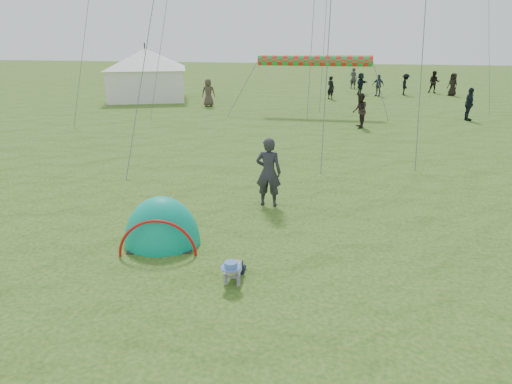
% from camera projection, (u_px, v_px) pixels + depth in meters
% --- Properties ---
extents(ground, '(140.00, 140.00, 0.00)m').
position_uv_depth(ground, '(279.00, 305.00, 8.17)').
color(ground, '#1E4D12').
extents(crawling_toddler, '(0.50, 0.71, 0.54)m').
position_uv_depth(crawling_toddler, '(233.00, 269.00, 8.85)').
color(crawling_toddler, black).
rests_on(crawling_toddler, ground).
extents(popup_tent, '(2.00, 1.76, 2.26)m').
position_uv_depth(popup_tent, '(163.00, 243.00, 10.57)').
color(popup_tent, '#049870').
rests_on(popup_tent, ground).
extents(standing_adult, '(0.72, 0.48, 1.94)m').
position_uv_depth(standing_adult, '(268.00, 172.00, 12.59)').
color(standing_adult, '#29272F').
rests_on(standing_adult, ground).
extents(event_marquee, '(7.11, 7.11, 3.84)m').
position_uv_depth(event_marquee, '(147.00, 72.00, 33.13)').
color(event_marquee, white).
rests_on(event_marquee, ground).
extents(crowd_person_0, '(0.76, 0.66, 1.75)m').
position_uv_depth(crowd_person_0, '(353.00, 78.00, 40.04)').
color(crowd_person_0, '#2D2C31').
rests_on(crowd_person_0, ground).
extents(crowd_person_1, '(0.99, 0.85, 1.74)m').
position_uv_depth(crowd_person_1, '(434.00, 82.00, 36.92)').
color(crowd_person_1, black).
rests_on(crowd_person_1, ground).
extents(crowd_person_4, '(0.97, 0.73, 1.79)m').
position_uv_depth(crowd_person_4, '(208.00, 93.00, 30.10)').
color(crowd_person_4, '#44372E').
rests_on(crowd_person_4, ground).
extents(crowd_person_6, '(0.72, 0.69, 1.67)m').
position_uv_depth(crowd_person_6, '(331.00, 88.00, 33.37)').
color(crowd_person_6, black).
rests_on(crowd_person_6, ground).
extents(crowd_person_7, '(0.71, 0.89, 1.76)m').
position_uv_depth(crowd_person_7, '(360.00, 111.00, 23.15)').
color(crowd_person_7, black).
rests_on(crowd_person_7, ground).
extents(crowd_person_8, '(1.03, 0.81, 1.63)m').
position_uv_depth(crowd_person_8, '(378.00, 85.00, 35.10)').
color(crowd_person_8, '#30374A').
rests_on(crowd_person_8, ground).
extents(crowd_person_9, '(0.65, 1.09, 1.65)m').
position_uv_depth(crowd_person_9, '(405.00, 85.00, 35.53)').
color(crowd_person_9, black).
rests_on(crowd_person_9, ground).
extents(crowd_person_10, '(0.95, 1.00, 1.72)m').
position_uv_depth(crowd_person_10, '(453.00, 84.00, 35.24)').
color(crowd_person_10, black).
rests_on(crowd_person_10, ground).
extents(crowd_person_11, '(1.16, 1.61, 1.68)m').
position_uv_depth(crowd_person_11, '(361.00, 84.00, 35.99)').
color(crowd_person_11, black).
rests_on(crowd_person_11, ground).
extents(crowd_person_14, '(0.51, 1.08, 1.80)m').
position_uv_depth(crowd_person_14, '(469.00, 104.00, 25.13)').
color(crowd_person_14, black).
rests_on(crowd_person_14, ground).
extents(rainbow_tube_kite, '(6.64, 0.64, 0.64)m').
position_uv_depth(rainbow_tube_kite, '(314.00, 60.00, 26.59)').
color(rainbow_tube_kite, red).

